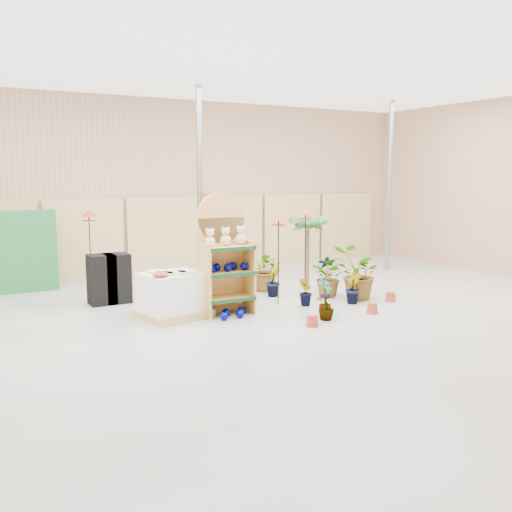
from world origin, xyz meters
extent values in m
cube|color=gray|center=(0.00, 0.00, -0.05)|extent=(15.00, 12.00, 0.10)
cube|color=white|center=(0.00, 0.00, 4.55)|extent=(15.00, 12.00, 0.10)
cube|color=#A58063|center=(0.00, 6.05, 2.25)|extent=(15.00, 0.10, 4.50)
cylinder|color=gray|center=(5.50, 3.50, 2.25)|extent=(0.14, 0.14, 4.50)
cylinder|color=gray|center=(0.00, 3.50, 2.25)|extent=(0.14, 0.14, 4.50)
cube|color=tan|center=(-2.00, 5.92, 1.00)|extent=(1.90, 0.06, 2.00)
cube|color=tan|center=(0.00, 5.92, 1.00)|extent=(1.90, 0.06, 2.00)
cube|color=tan|center=(2.00, 5.92, 1.00)|extent=(1.90, 0.06, 2.00)
cube|color=tan|center=(4.00, 5.92, 1.00)|extent=(1.90, 0.06, 2.00)
cube|color=tan|center=(6.00, 5.92, 1.00)|extent=(1.90, 0.06, 2.00)
cube|color=#B98C47|center=(-0.49, 1.43, 0.89)|extent=(0.95, 0.11, 1.79)
cylinder|color=#B98C47|center=(-0.49, 1.43, 1.79)|extent=(0.95, 0.11, 0.95)
cube|color=#B98C47|center=(-0.49, 1.16, 0.32)|extent=(0.92, 0.55, 0.04)
cube|color=#0F3819|center=(-0.49, 0.90, 0.32)|extent=(0.90, 0.06, 0.06)
cube|color=#B98C47|center=(-0.49, 1.16, 0.79)|extent=(0.92, 0.55, 0.04)
cube|color=#0F3819|center=(-0.49, 0.90, 0.79)|extent=(0.90, 0.06, 0.06)
cube|color=#B98C47|center=(-0.49, 1.16, 1.26)|extent=(0.92, 0.55, 0.04)
cube|color=#0F3819|center=(-0.49, 0.90, 1.26)|extent=(0.90, 0.06, 0.06)
cube|color=#B98C47|center=(-0.94, 1.16, 0.68)|extent=(0.06, 0.53, 1.37)
cube|color=#B98C47|center=(-0.04, 1.16, 0.68)|extent=(0.06, 0.53, 1.37)
sphere|color=beige|center=(-0.81, 1.22, 1.38)|extent=(0.19, 0.19, 0.19)
sphere|color=beige|center=(-0.81, 1.22, 1.53)|extent=(0.15, 0.15, 0.15)
sphere|color=beige|center=(-0.49, 1.22, 1.38)|extent=(0.20, 0.20, 0.20)
sphere|color=beige|center=(-0.49, 1.22, 1.54)|extent=(0.15, 0.15, 0.15)
sphere|color=beige|center=(-0.18, 1.22, 1.39)|extent=(0.21, 0.21, 0.21)
sphere|color=beige|center=(-0.18, 1.22, 1.55)|extent=(0.15, 0.15, 0.15)
sphere|color=#000360|center=(-0.83, 1.14, 0.89)|extent=(0.16, 0.16, 0.16)
sphere|color=#000360|center=(-0.66, 1.27, 0.89)|extent=(0.16, 0.16, 0.16)
sphere|color=#000360|center=(-0.49, 1.14, 0.89)|extent=(0.16, 0.16, 0.16)
sphere|color=#000360|center=(-0.32, 1.27, 0.89)|extent=(0.16, 0.16, 0.16)
sphere|color=#000360|center=(-0.16, 1.14, 0.89)|extent=(0.16, 0.16, 0.16)
sphere|color=#000360|center=(-0.74, 0.80, 0.07)|extent=(0.15, 0.15, 0.15)
sphere|color=#000360|center=(-0.58, 1.04, 0.07)|extent=(0.15, 0.15, 0.15)
sphere|color=#000360|center=(-0.42, 0.80, 0.07)|extent=(0.15, 0.15, 0.15)
sphere|color=#000360|center=(-0.26, 1.04, 0.07)|extent=(0.15, 0.15, 0.15)
cube|color=tan|center=(-1.45, 1.45, 0.07)|extent=(1.34, 1.19, 0.15)
cube|color=white|center=(-1.45, 1.45, 0.49)|extent=(1.23, 1.08, 0.68)
cylinder|color=beige|center=(-1.69, 1.30, 0.84)|extent=(0.39, 0.39, 0.04)
cylinder|color=beige|center=(-1.45, 1.30, 0.84)|extent=(0.39, 0.39, 0.04)
cylinder|color=beige|center=(-1.21, 1.30, 0.84)|extent=(0.39, 0.39, 0.04)
cylinder|color=beige|center=(-1.69, 1.59, 0.84)|extent=(0.39, 0.39, 0.04)
cube|color=black|center=(-2.01, 3.16, 0.25)|extent=(0.50, 0.50, 0.50)
cube|color=black|center=(-2.01, 3.16, 0.75)|extent=(0.50, 0.50, 0.50)
cube|color=black|center=(-2.31, 3.16, 0.25)|extent=(0.50, 0.50, 0.50)
cube|color=black|center=(-2.31, 3.16, 0.75)|extent=(0.50, 0.50, 0.50)
cube|color=#1D6630|center=(-3.80, 5.20, 0.90)|extent=(2.00, 0.30, 1.80)
cylinder|color=gray|center=(0.10, 3.00, 1.10)|extent=(0.05, 0.05, 2.20)
cube|color=red|center=(0.10, 2.96, 2.00)|extent=(0.50, 0.03, 0.40)
cylinder|color=black|center=(0.77, 1.43, 0.79)|extent=(0.02, 0.02, 1.59)
cylinder|color=#A03423|center=(0.77, 1.43, 1.59)|extent=(0.30, 0.30, 0.02)
cone|color=#A03423|center=(0.77, 1.43, 1.76)|extent=(0.34, 0.34, 0.14)
cylinder|color=black|center=(2.04, 2.35, 0.80)|extent=(0.02, 0.02, 1.61)
cylinder|color=#A03423|center=(2.04, 2.35, 1.61)|extent=(0.30, 0.30, 0.02)
cone|color=#A03423|center=(2.04, 2.35, 1.78)|extent=(0.34, 0.34, 0.14)
cylinder|color=black|center=(-2.16, 4.71, 0.78)|extent=(0.02, 0.02, 1.56)
cylinder|color=#A03423|center=(-2.16, 4.71, 1.56)|extent=(0.30, 0.30, 0.02)
cone|color=#A03423|center=(-2.16, 4.71, 1.73)|extent=(0.34, 0.34, 0.14)
cylinder|color=brown|center=(2.60, 3.09, 0.66)|extent=(0.10, 0.10, 1.33)
imported|color=#306229|center=(1.16, 1.01, 0.29)|extent=(0.34, 0.38, 0.57)
imported|color=#306229|center=(2.11, 1.52, 0.42)|extent=(0.76, 0.84, 0.84)
imported|color=#306229|center=(2.53, 2.21, 0.38)|extent=(0.48, 0.43, 0.76)
imported|color=#306229|center=(1.07, 2.12, 0.34)|extent=(0.47, 0.48, 0.68)
imported|color=#306229|center=(1.16, 2.69, 0.49)|extent=(1.08, 1.00, 0.98)
imported|color=#306229|center=(0.86, -0.06, 0.25)|extent=(0.39, 0.39, 0.50)
imported|color=#306229|center=(1.04, 0.21, 0.36)|extent=(0.46, 0.41, 0.72)
imported|color=#306229|center=(2.11, 0.76, 0.32)|extent=(0.43, 0.45, 0.64)
imported|color=#306229|center=(2.42, 0.99, 0.54)|extent=(1.16, 1.07, 1.09)
imported|color=#306229|center=(0.75, 2.81, 0.34)|extent=(0.48, 0.48, 0.68)
camera|label=1|loc=(-5.08, -8.12, 2.60)|focal=40.00mm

